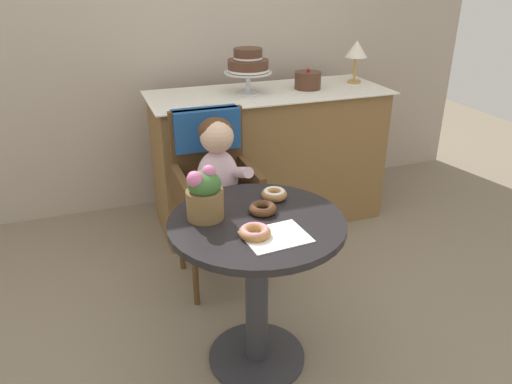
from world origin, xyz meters
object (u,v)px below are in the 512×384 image
cafe_table (257,265)px  donut_front (263,208)px  flower_vase (204,193)px  donut_side (255,232)px  table_lamp (356,51)px  wicker_chair (212,170)px  tiered_cake_stand (248,65)px  seated_child (220,174)px  donut_mid (274,194)px  round_layer_cake (308,80)px

cafe_table → donut_front: bearing=50.4°
flower_vase → donut_side: bearing=-56.8°
table_lamp → flower_vase: bearing=-137.7°
wicker_chair → flower_vase: (-0.20, -0.67, 0.19)m
donut_front → tiered_cake_stand: 1.34m
donut_side → table_lamp: 1.97m
tiered_cake_stand → table_lamp: size_ratio=1.05×
seated_child → table_lamp: 1.47m
donut_mid → wicker_chair: bearing=101.7°
donut_front → donut_side: 0.20m
wicker_chair → donut_front: 0.71m
donut_front → donut_mid: (0.09, 0.11, 0.00)m
cafe_table → donut_mid: (0.14, 0.16, 0.23)m
cafe_table → donut_side: donut_side is taller
wicker_chair → flower_vase: bearing=-110.2°
cafe_table → wicker_chair: (0.01, 0.76, 0.13)m
seated_child → round_layer_cake: round_layer_cake is taller
wicker_chair → donut_front: (0.03, -0.70, 0.10)m
donut_mid → tiered_cake_stand: (0.27, 1.14, 0.34)m
table_lamp → donut_side: bearing=-130.3°
flower_vase → round_layer_cake: round_layer_cake is taller
donut_front → round_layer_cake: 1.48m
flower_vase → donut_mid: bearing=12.5°
seated_child → flower_vase: 0.57m
seated_child → donut_front: bearing=-86.9°
cafe_table → round_layer_cake: 1.60m
donut_front → donut_side: same height
cafe_table → flower_vase: bearing=154.9°
tiered_cake_stand → round_layer_cake: (0.41, -0.00, -0.13)m
seated_child → table_lamp: bearing=32.3°
donut_side → round_layer_cake: 1.68m
wicker_chair → donut_front: wicker_chair is taller
wicker_chair → table_lamp: table_lamp is taller
cafe_table → seated_child: (0.01, 0.60, 0.17)m
flower_vase → tiered_cake_stand: (0.60, 1.21, 0.25)m
donut_side → round_layer_cake: size_ratio=0.70×
wicker_chair → seated_child: seated_child is taller
cafe_table → round_layer_cake: (0.82, 1.30, 0.45)m
donut_mid → table_lamp: bearing=48.3°
seated_child → donut_side: bearing=-95.2°
donut_front → round_layer_cake: round_layer_cake is taller
wicker_chair → donut_mid: size_ratio=8.45×
wicker_chair → donut_mid: wicker_chair is taller
cafe_table → table_lamp: (1.20, 1.35, 0.61)m
donut_mid → donut_side: donut_mid is taller
flower_vase → table_lamp: (1.39, 1.26, 0.29)m
wicker_chair → round_layer_cake: round_layer_cake is taller
donut_mid → round_layer_cake: 1.34m
cafe_table → table_lamp: table_lamp is taller
donut_mid → flower_vase: flower_vase is taller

